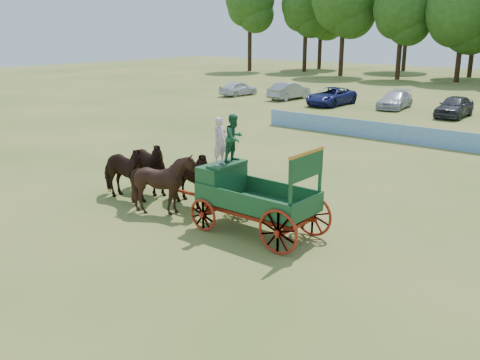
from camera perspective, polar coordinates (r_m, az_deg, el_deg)
name	(u,v)px	position (r m, az deg, el deg)	size (l,w,h in m)	color
ground	(296,270)	(15.05, 6.01, -9.54)	(160.00, 160.00, 0.00)	#9C8A46
horse_lead_left	(122,173)	(20.91, -12.47, 0.78)	(1.20, 2.63, 2.22)	black
horse_lead_right	(144,167)	(21.57, -10.19, 1.38)	(1.20, 2.63, 2.22)	black
horse_wheel_left	(165,184)	(19.13, -7.99, -0.40)	(1.79, 2.02, 2.22)	black
horse_wheel_right	(187,177)	(19.86, -5.66, 0.29)	(1.20, 2.63, 2.22)	black
farm_dray	(240,180)	(17.43, -0.02, -0.03)	(6.00, 2.00, 3.73)	#AA2C11
sponsor_banner	(468,142)	(31.15, 23.11, 3.74)	(26.00, 0.08, 1.05)	#2161B5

